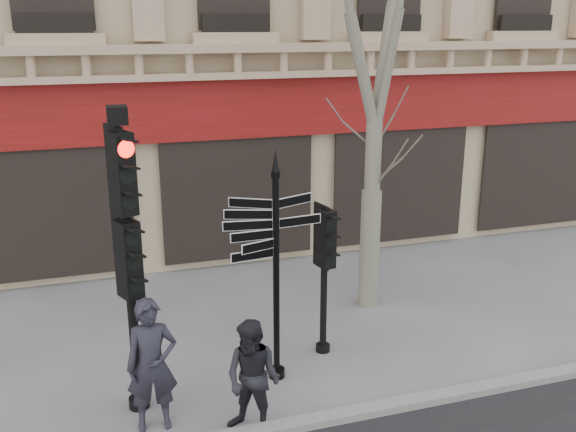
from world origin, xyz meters
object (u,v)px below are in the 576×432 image
Objects in this scene: fingerpost at (276,229)px; traffic_signal_secondary at (324,254)px; traffic_signal_main at (126,227)px; pedestrian_a at (152,365)px; pedestrian_b at (253,379)px.

fingerpost is 1.33m from traffic_signal_secondary.
traffic_signal_secondary is at bearing 33.07° from fingerpost.
traffic_signal_main is at bearing -178.46° from traffic_signal_secondary.
pedestrian_a is at bearing -94.75° from traffic_signal_main.
fingerpost reaches higher than pedestrian_a.
pedestrian_a is (0.17, -0.54, -1.80)m from traffic_signal_main.
fingerpost reaches higher than traffic_signal_secondary.
pedestrian_a is at bearing -168.34° from traffic_signal_secondary.
fingerpost is 0.84× the size of traffic_signal_main.
pedestrian_a is 1.15× the size of pedestrian_b.
pedestrian_a is at bearing -156.20° from fingerpost.
traffic_signal_secondary is 2.66m from pedestrian_b.
pedestrian_b is (-1.69, -1.83, -0.93)m from traffic_signal_secondary.
fingerpost is 2.18m from pedestrian_b.
traffic_signal_main is 1.89m from pedestrian_a.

